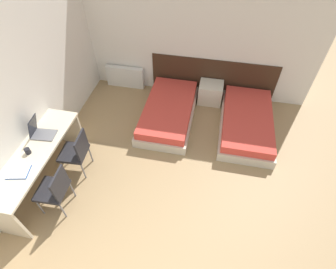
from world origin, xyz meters
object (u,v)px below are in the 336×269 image
at_px(laptop, 40,132).
at_px(chair_near_laptop, 76,151).
at_px(bed_near_window, 169,112).
at_px(chair_near_notebook, 55,189).
at_px(bed_near_door, 247,122).
at_px(nightstand, 210,93).

bearing_deg(laptop, chair_near_laptop, -3.85).
bearing_deg(bed_near_window, chair_near_notebook, -117.89).
relative_size(bed_near_door, chair_near_notebook, 2.22).
relative_size(chair_near_laptop, laptop, 2.26).
distance_m(bed_near_window, chair_near_notebook, 2.58).
xyz_separation_m(bed_near_window, chair_near_notebook, (-1.20, -2.27, 0.31)).
height_order(chair_near_notebook, laptop, laptop).
bearing_deg(bed_near_window, laptop, -137.04).
relative_size(nightstand, chair_near_notebook, 0.59).
distance_m(nightstand, laptop, 3.41).
bearing_deg(chair_near_notebook, bed_near_door, 36.67).
bearing_deg(bed_near_window, bed_near_door, 0.00).
relative_size(bed_near_door, laptop, 5.01).
distance_m(bed_near_door, laptop, 3.66).
bearing_deg(bed_near_door, chair_near_notebook, -140.52).
xyz_separation_m(bed_near_door, laptop, (-3.24, -1.57, 0.67)).
relative_size(bed_near_door, chair_near_laptop, 2.22).
height_order(chair_near_laptop, laptop, laptop).
bearing_deg(chair_near_laptop, bed_near_door, 25.62).
height_order(nightstand, chair_near_laptop, chair_near_laptop).
xyz_separation_m(bed_near_window, chair_near_laptop, (-1.20, -1.56, 0.31)).
bearing_deg(bed_near_window, chair_near_laptop, -127.60).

